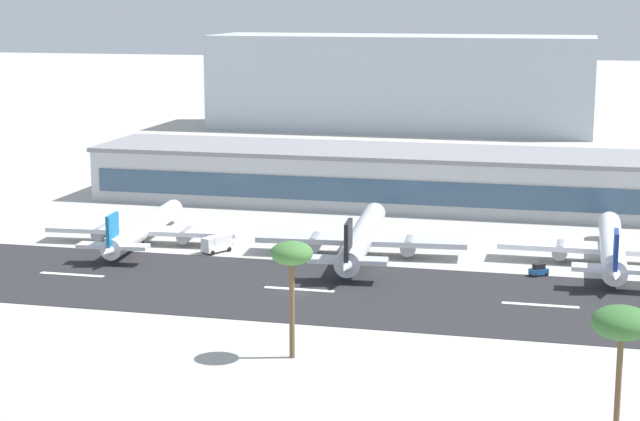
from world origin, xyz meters
The scene contains 14 objects.
ground_plane centered at (0.00, 0.00, 0.00)m, with size 1400.00×1400.00×0.00m, color #B2AFA8.
runway_strip centered at (0.00, 2.12, 0.04)m, with size 800.00×37.39×0.08m, color #262628.
runway_centreline_dash_3 centered at (-41.19, 2.12, 0.09)m, with size 12.00×1.20×0.01m, color white.
runway_centreline_dash_4 centered at (-0.08, 2.12, 0.09)m, with size 12.00×1.20×0.01m, color white.
runway_centreline_dash_5 centered at (39.24, 2.12, 0.09)m, with size 12.00×1.20×0.01m, color white.
terminal_building centered at (6.30, 81.19, 6.37)m, with size 150.82×28.60×12.74m.
distant_hotel_block centered at (-20.31, 224.36, 17.12)m, with size 137.75×38.22×34.23m, color #A8B2BC.
airliner_blue_tail_gate_0 centered at (-38.52, 27.13, 2.97)m, with size 38.86×44.67×9.32m.
airliner_black_tail_gate_1 centered at (5.27, 27.18, 3.40)m, with size 39.89×51.07×10.66m.
airliner_navy_tail_gate_2 centered at (50.67, 31.44, 3.23)m, with size 40.83×48.52×10.13m.
service_baggage_tug_0 centered at (38.19, 20.66, 1.05)m, with size 3.53×3.18×2.20m.
service_box_truck_1 centered at (-22.09, 24.07, 1.79)m, with size 5.05×6.40×3.25m.
palm_tree_0 centered at (49.34, -49.21, 13.11)m, with size 6.60×6.60×15.17m.
palm_tree_2 centered at (7.71, -31.16, 13.97)m, with size 5.69×5.69×16.04m.
Camera 1 is at (43.95, -164.41, 47.62)m, focal length 60.31 mm.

